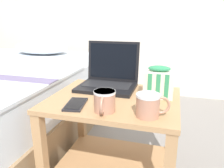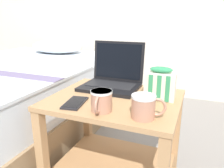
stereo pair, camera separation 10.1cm
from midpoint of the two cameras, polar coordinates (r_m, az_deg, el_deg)
The scene contains 6 objects.
bedside_table at distance 1.15m, azimuth -2.04°, elevation -12.21°, with size 0.62×0.51×0.52m.
laptop at distance 1.23m, azimuth -3.23°, elevation 1.49°, with size 0.31×0.26×0.25m.
mug_front_left at distance 0.90m, azimuth -5.20°, elevation -4.31°, with size 0.09×0.13×0.09m.
mug_front_right at distance 0.86m, azimuth 6.23°, elevation -5.32°, with size 0.13×0.09×0.09m.
snack_bag at distance 1.07m, azimuth 9.43°, elevation 0.25°, with size 0.14×0.09×0.16m.
cell_phone at distance 1.00m, azimuth -12.37°, elevation -5.22°, with size 0.10×0.16×0.01m.
Camera 1 is at (0.27, -0.97, 0.89)m, focal length 35.00 mm.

